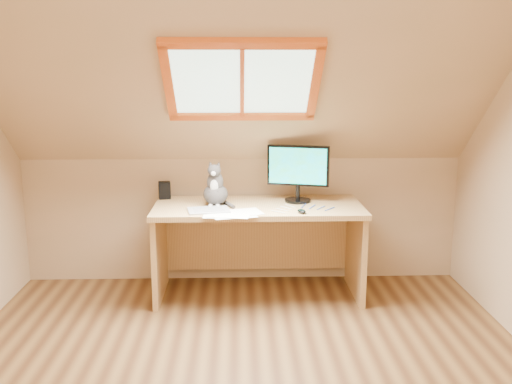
{
  "coord_description": "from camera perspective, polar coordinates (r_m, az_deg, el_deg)",
  "views": [
    {
      "loc": [
        -0.03,
        -2.75,
        1.69
      ],
      "look_at": [
        0.09,
        1.0,
        0.89
      ],
      "focal_mm": 40.0,
      "sensor_mm": 36.0,
      "label": 1
    }
  ],
  "objects": [
    {
      "name": "room_shell",
      "position": [
        2.67,
        -1.2,
        6.48
      ],
      "size": [
        3.52,
        3.52,
        2.41
      ],
      "color": "tan",
      "rests_on": "ground"
    },
    {
      "name": "desk",
      "position": [
        4.37,
        0.2,
        -3.91
      ],
      "size": [
        1.55,
        0.68,
        0.71
      ],
      "color": "tan",
      "rests_on": "ground"
    },
    {
      "name": "monitor",
      "position": [
        4.32,
        4.23,
        2.26
      ],
      "size": [
        0.46,
        0.2,
        0.43
      ],
      "color": "black",
      "rests_on": "desk"
    },
    {
      "name": "cat",
      "position": [
        4.23,
        -4.09,
        0.29
      ],
      "size": [
        0.21,
        0.24,
        0.34
      ],
      "color": "#413B39",
      "rests_on": "desk"
    },
    {
      "name": "desk_speaker",
      "position": [
        4.51,
        -9.13,
        0.18
      ],
      "size": [
        0.11,
        0.11,
        0.13
      ],
      "primitive_type": "cube",
      "rotation": [
        0.0,
        0.0,
        0.18
      ],
      "color": "black",
      "rests_on": "desk"
    },
    {
      "name": "graphics_tablet",
      "position": [
        4.08,
        -4.76,
        -1.83
      ],
      "size": [
        0.32,
        0.25,
        0.01
      ],
      "primitive_type": "cube",
      "rotation": [
        0.0,
        0.0,
        0.18
      ],
      "color": "#B2B2B7",
      "rests_on": "desk"
    },
    {
      "name": "mouse",
      "position": [
        4.01,
        4.59,
        -1.93
      ],
      "size": [
        0.08,
        0.1,
        0.03
      ],
      "primitive_type": "ellipsoid",
      "rotation": [
        0.0,
        0.0,
        0.32
      ],
      "color": "black",
      "rests_on": "desk"
    },
    {
      "name": "papers",
      "position": [
        3.99,
        -1.96,
        -2.15
      ],
      "size": [
        0.35,
        0.3,
        0.01
      ],
      "color": "white",
      "rests_on": "desk"
    },
    {
      "name": "cables",
      "position": [
        4.16,
        4.83,
        -1.6
      ],
      "size": [
        0.51,
        0.26,
        0.01
      ],
      "color": "silver",
      "rests_on": "desk"
    }
  ]
}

